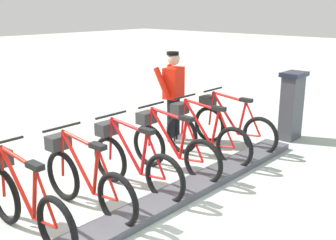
{
  "coord_description": "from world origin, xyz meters",
  "views": [
    {
      "loc": [
        -3.19,
        2.92,
        2.45
      ],
      "look_at": [
        0.5,
        -1.18,
        0.9
      ],
      "focal_mm": 43.67,
      "sensor_mm": 36.0,
      "label": 1
    }
  ],
  "objects_px": {
    "bike_docked_1": "(203,134)",
    "bike_docked_0": "(230,124)",
    "bike_docked_5": "(24,201)",
    "payment_kiosk": "(292,105)",
    "bike_docked_3": "(132,161)",
    "bike_docked_4": "(84,178)",
    "worker_near_rack": "(173,93)",
    "bike_docked_2": "(171,146)"
  },
  "relations": [
    {
      "from": "bike_docked_1",
      "to": "bike_docked_0",
      "type": "bearing_deg",
      "value": -90.0
    },
    {
      "from": "bike_docked_0",
      "to": "bike_docked_5",
      "type": "height_order",
      "value": "same"
    },
    {
      "from": "payment_kiosk",
      "to": "bike_docked_3",
      "type": "relative_size",
      "value": 0.74
    },
    {
      "from": "bike_docked_3",
      "to": "bike_docked_0",
      "type": "bearing_deg",
      "value": -90.0
    },
    {
      "from": "bike_docked_1",
      "to": "bike_docked_5",
      "type": "bearing_deg",
      "value": 90.0
    },
    {
      "from": "payment_kiosk",
      "to": "bike_docked_4",
      "type": "bearing_deg",
      "value": 82.49
    },
    {
      "from": "bike_docked_4",
      "to": "bike_docked_5",
      "type": "height_order",
      "value": "same"
    },
    {
      "from": "bike_docked_1",
      "to": "bike_docked_3",
      "type": "distance_m",
      "value": 1.58
    },
    {
      "from": "worker_near_rack",
      "to": "bike_docked_1",
      "type": "bearing_deg",
      "value": 158.16
    },
    {
      "from": "bike_docked_0",
      "to": "bike_docked_4",
      "type": "height_order",
      "value": "same"
    },
    {
      "from": "payment_kiosk",
      "to": "bike_docked_4",
      "type": "xyz_separation_m",
      "value": [
        0.57,
        4.33,
        -0.24
      ]
    },
    {
      "from": "bike_docked_2",
      "to": "bike_docked_4",
      "type": "distance_m",
      "value": 1.58
    },
    {
      "from": "bike_docked_5",
      "to": "bike_docked_1",
      "type": "bearing_deg",
      "value": -90.0
    },
    {
      "from": "bike_docked_0",
      "to": "worker_near_rack",
      "type": "xyz_separation_m",
      "value": [
        1.01,
        0.39,
        0.48
      ]
    },
    {
      "from": "bike_docked_0",
      "to": "bike_docked_2",
      "type": "xyz_separation_m",
      "value": [
        0.0,
        1.58,
        0.0
      ]
    },
    {
      "from": "bike_docked_5",
      "to": "worker_near_rack",
      "type": "bearing_deg",
      "value": -74.26
    },
    {
      "from": "payment_kiosk",
      "to": "bike_docked_1",
      "type": "bearing_deg",
      "value": 73.75
    },
    {
      "from": "bike_docked_3",
      "to": "worker_near_rack",
      "type": "relative_size",
      "value": 1.04
    },
    {
      "from": "payment_kiosk",
      "to": "bike_docked_3",
      "type": "height_order",
      "value": "payment_kiosk"
    },
    {
      "from": "bike_docked_2",
      "to": "bike_docked_3",
      "type": "height_order",
      "value": "same"
    },
    {
      "from": "bike_docked_0",
      "to": "payment_kiosk",
      "type": "bearing_deg",
      "value": -116.03
    },
    {
      "from": "bike_docked_5",
      "to": "payment_kiosk",
      "type": "bearing_deg",
      "value": -96.36
    },
    {
      "from": "bike_docked_5",
      "to": "worker_near_rack",
      "type": "relative_size",
      "value": 1.04
    },
    {
      "from": "payment_kiosk",
      "to": "worker_near_rack",
      "type": "relative_size",
      "value": 0.77
    },
    {
      "from": "bike_docked_0",
      "to": "bike_docked_5",
      "type": "relative_size",
      "value": 1.0
    },
    {
      "from": "bike_docked_4",
      "to": "bike_docked_5",
      "type": "relative_size",
      "value": 1.0
    },
    {
      "from": "bike_docked_0",
      "to": "worker_near_rack",
      "type": "height_order",
      "value": "worker_near_rack"
    },
    {
      "from": "bike_docked_3",
      "to": "bike_docked_4",
      "type": "distance_m",
      "value": 0.79
    },
    {
      "from": "payment_kiosk",
      "to": "bike_docked_4",
      "type": "relative_size",
      "value": 0.74
    },
    {
      "from": "payment_kiosk",
      "to": "bike_docked_1",
      "type": "height_order",
      "value": "payment_kiosk"
    },
    {
      "from": "bike_docked_1",
      "to": "bike_docked_4",
      "type": "height_order",
      "value": "same"
    },
    {
      "from": "bike_docked_0",
      "to": "bike_docked_2",
      "type": "distance_m",
      "value": 1.58
    },
    {
      "from": "bike_docked_0",
      "to": "bike_docked_5",
      "type": "bearing_deg",
      "value": 90.0
    },
    {
      "from": "bike_docked_2",
      "to": "bike_docked_3",
      "type": "distance_m",
      "value": 0.79
    },
    {
      "from": "bike_docked_3",
      "to": "bike_docked_2",
      "type": "bearing_deg",
      "value": -90.0
    },
    {
      "from": "bike_docked_3",
      "to": "bike_docked_4",
      "type": "bearing_deg",
      "value": 90.0
    },
    {
      "from": "bike_docked_1",
      "to": "bike_docked_3",
      "type": "relative_size",
      "value": 1.0
    },
    {
      "from": "bike_docked_5",
      "to": "bike_docked_4",
      "type": "bearing_deg",
      "value": -90.0
    },
    {
      "from": "bike_docked_0",
      "to": "worker_near_rack",
      "type": "bearing_deg",
      "value": 21.11
    },
    {
      "from": "bike_docked_2",
      "to": "worker_near_rack",
      "type": "distance_m",
      "value": 1.63
    },
    {
      "from": "bike_docked_0",
      "to": "bike_docked_2",
      "type": "height_order",
      "value": "same"
    },
    {
      "from": "payment_kiosk",
      "to": "bike_docked_5",
      "type": "distance_m",
      "value": 5.16
    }
  ]
}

